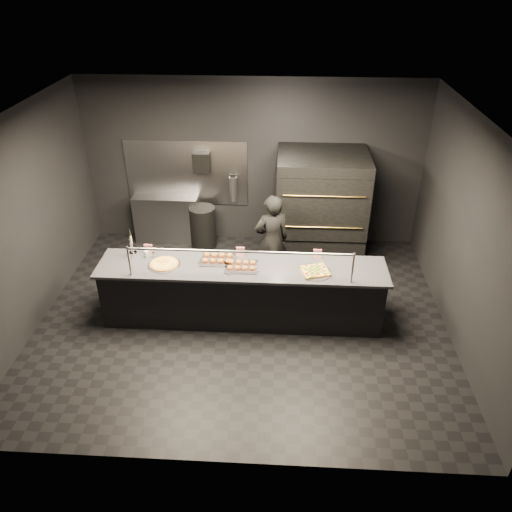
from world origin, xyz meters
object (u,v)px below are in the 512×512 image
object	(u,v)px
beer_tap	(132,248)
round_pizza	(164,264)
service_counter	(242,293)
trash_bin	(203,227)
square_pizza	(315,271)
worker	(271,241)
slider_tray_a	(217,259)
towel_dispenser	(202,162)
prep_shelf	(167,219)
fire_extinguisher	(233,188)
pizza_oven	(320,207)
slider_tray_b	(242,266)

from	to	relation	value
beer_tap	round_pizza	world-z (taller)	beer_tap
service_counter	round_pizza	bearing A→B (deg)	-178.76
beer_tap	trash_bin	size ratio (longest dim) A/B	0.60
square_pizza	worker	distance (m)	1.27
slider_tray_a	worker	world-z (taller)	worker
towel_dispenser	trash_bin	distance (m)	1.19
slider_tray_a	beer_tap	bearing A→B (deg)	178.09
prep_shelf	worker	distance (m)	2.42
fire_extinguisher	towel_dispenser	bearing A→B (deg)	-178.96
prep_shelf	beer_tap	xyz separation A→B (m)	(-0.01, -2.14, 0.61)
pizza_oven	fire_extinguisher	xyz separation A→B (m)	(-1.55, 0.50, 0.09)
slider_tray_a	square_pizza	xyz separation A→B (m)	(1.39, -0.24, -0.01)
round_pizza	square_pizza	world-z (taller)	square_pizza
slider_tray_b	trash_bin	xyz separation A→B (m)	(-0.90, 2.16, -0.56)
fire_extinguisher	square_pizza	world-z (taller)	fire_extinguisher
slider_tray_a	pizza_oven	bearing A→B (deg)	48.42
pizza_oven	beer_tap	world-z (taller)	pizza_oven
fire_extinguisher	prep_shelf	bearing A→B (deg)	-176.34
prep_shelf	slider_tray_b	size ratio (longest dim) A/B	2.31
fire_extinguisher	trash_bin	world-z (taller)	fire_extinguisher
round_pizza	slider_tray_b	xyz separation A→B (m)	(1.10, -0.00, 0.01)
service_counter	beer_tap	bearing A→B (deg)	173.54
prep_shelf	round_pizza	world-z (taller)	round_pizza
pizza_oven	square_pizza	distance (m)	2.00
prep_shelf	trash_bin	distance (m)	0.73
square_pizza	trash_bin	size ratio (longest dim) A/B	0.59
prep_shelf	towel_dispenser	distance (m)	1.31
fire_extinguisher	trash_bin	size ratio (longest dim) A/B	0.64
beer_tap	slider_tray_b	size ratio (longest dim) A/B	0.91
pizza_oven	fire_extinguisher	size ratio (longest dim) A/B	3.78
fire_extinguisher	square_pizza	xyz separation A→B (m)	(1.37, -2.50, -0.12)
slider_tray_a	square_pizza	distance (m)	1.41
slider_tray_a	trash_bin	world-z (taller)	slider_tray_a
service_counter	slider_tray_b	size ratio (longest dim) A/B	7.89
towel_dispenser	round_pizza	bearing A→B (deg)	-94.81
beer_tap	prep_shelf	bearing A→B (deg)	89.85
pizza_oven	towel_dispenser	size ratio (longest dim) A/B	5.46
beer_tap	slider_tray_a	size ratio (longest dim) A/B	0.86
slider_tray_b	worker	bearing A→B (deg)	69.05
service_counter	pizza_oven	bearing A→B (deg)	57.73
pizza_oven	worker	world-z (taller)	pizza_oven
service_counter	round_pizza	world-z (taller)	service_counter
round_pizza	slider_tray_a	xyz separation A→B (m)	(0.74, 0.16, 0.02)
round_pizza	worker	size ratio (longest dim) A/B	0.30
worker	beer_tap	bearing A→B (deg)	2.13
pizza_oven	trash_bin	bearing A→B (deg)	173.79
prep_shelf	slider_tray_b	world-z (taller)	slider_tray_b
towel_dispenser	slider_tray_a	xyz separation A→B (m)	(0.54, -2.25, -0.60)
prep_shelf	slider_tray_a	world-z (taller)	slider_tray_a
round_pizza	trash_bin	world-z (taller)	round_pizza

